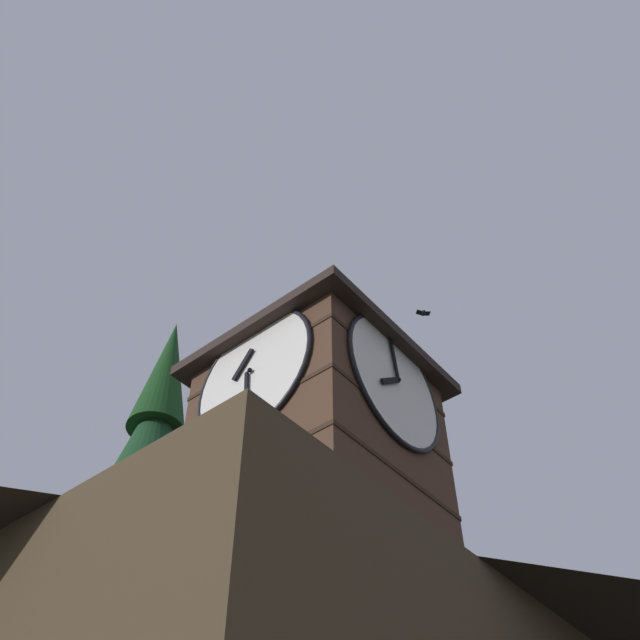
% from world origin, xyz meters
% --- Properties ---
extents(clock_tower, '(4.66, 4.66, 8.48)m').
position_xyz_m(clock_tower, '(-1.43, -1.18, 10.38)').
color(clock_tower, '#4C3323').
rests_on(clock_tower, building_main).
extents(flying_bird_high, '(0.47, 0.43, 0.14)m').
position_xyz_m(flying_bird_high, '(-6.78, -1.14, 18.66)').
color(flying_bird_high, black).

